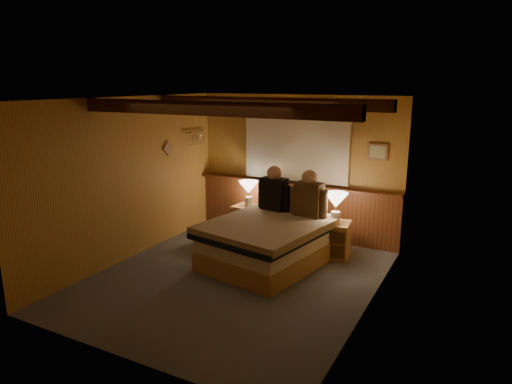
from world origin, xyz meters
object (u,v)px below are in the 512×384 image
Objects in this scene: lamp_right at (336,202)px; lamp_left at (249,189)px; bed at (269,241)px; nightstand_right at (332,239)px; nightstand_left at (247,220)px; person_left at (274,192)px; person_right at (309,197)px; duffel_bag at (214,237)px.

lamp_left is at bearing 167.38° from lamp_right.
nightstand_right is at bearing 52.81° from bed.
person_left is (0.71, -0.43, 0.68)m from nightstand_left.
person_right is at bearing 2.36° from person_left.
bed is 0.88m from person_left.
person_right is (1.33, -0.50, 0.68)m from nightstand_left.
lamp_right is at bearing 11.61° from person_left.
duffel_bag is at bearing -106.07° from lamp_left.
person_right reaches higher than lamp_right.
person_left is at bearing -177.49° from lamp_right.
person_left reaches higher than lamp_left.
lamp_right is at bearing 50.17° from bed.
lamp_right is (0.78, 0.66, 0.54)m from bed.
person_left is (-0.21, 0.62, 0.59)m from bed.
person_right is at bearing -20.77° from lamp_left.
bed is at bearing -121.62° from person_right.
person_right is at bearing 6.28° from duffel_bag.
nightstand_left is at bearing 158.29° from person_left.
duffel_bag is (-1.52, -0.28, -0.78)m from person_right.
bed is 1.16m from lamp_right.
bed is 4.75× the size of lamp_left.
person_right is (0.40, 0.54, 0.60)m from bed.
lamp_right is 0.64× the size of person_right.
lamp_left is at bearing -7.82° from nightstand_left.
nightstand_left reaches higher than duffel_bag.
nightstand_left is at bearing 71.61° from duffel_bag.
person_right is (-0.38, -0.12, 0.06)m from lamp_right.
lamp_right reaches higher than duffel_bag.
person_right reaches higher than nightstand_left.
lamp_left is 0.81m from person_left.
person_right reaches higher than lamp_left.
lamp_left is at bearing 157.63° from person_left.
nightstand_left is 0.56m from lamp_left.
person_left is at bearing -27.60° from nightstand_left.
duffel_bag is (-0.22, -0.78, -0.67)m from lamp_left.
lamp_right is at bearing -9.38° from nightstand_left.
person_left reaches higher than bed.
person_left is (-0.96, -0.07, 0.66)m from nightstand_right.
nightstand_right is at bearing 13.33° from person_left.
bed is 2.89× the size of person_right.
lamp_left reaches higher than nightstand_left.
bed is at bearing -48.99° from lamp_left.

